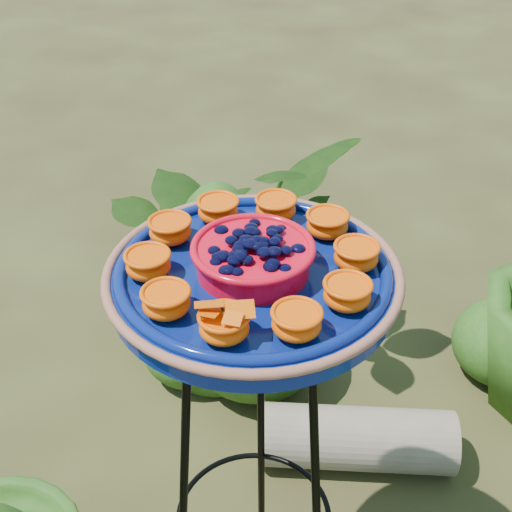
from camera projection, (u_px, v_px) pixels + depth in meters
name	position (u px, v px, depth m)	size (l,w,h in m)	color
tripod_stand	(254.00, 440.00, 1.32)	(0.37, 0.37, 0.88)	black
feeder_dish	(253.00, 272.00, 1.10)	(0.51, 0.51, 0.10)	navy
driftwood_log	(357.00, 438.00, 1.90)	(0.17, 0.17, 0.51)	gray
shrub_back_left	(219.00, 257.00, 2.07)	(0.70, 0.60, 0.77)	#1E4913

